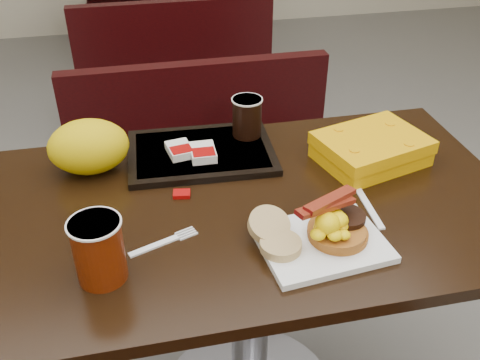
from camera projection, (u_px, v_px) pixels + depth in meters
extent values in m
cube|color=white|center=(322.00, 243.00, 1.09)|extent=(0.27, 0.22, 0.01)
cylinder|color=#A2551B|center=(338.00, 231.00, 1.09)|extent=(0.12, 0.12, 0.03)
cylinder|color=black|center=(347.00, 217.00, 1.10)|extent=(0.08, 0.08, 0.01)
ellipsoid|color=yellow|center=(327.00, 225.00, 1.05)|extent=(0.11, 0.10, 0.05)
cylinder|color=tan|center=(281.00, 245.00, 1.06)|extent=(0.11, 0.11, 0.02)
cylinder|color=tan|center=(269.00, 225.00, 1.10)|extent=(0.11, 0.11, 0.05)
cylinder|color=#8B2705|center=(99.00, 250.00, 0.99)|extent=(0.12, 0.12, 0.13)
cube|color=white|center=(367.00, 204.00, 1.21)|extent=(0.02, 0.18, 0.00)
cube|color=#8C0504|center=(182.00, 194.00, 1.24)|extent=(0.04, 0.03, 0.01)
cube|color=black|center=(201.00, 153.00, 1.38)|extent=(0.38, 0.28, 0.02)
cube|color=silver|center=(180.00, 150.00, 1.36)|extent=(0.07, 0.09, 0.02)
cube|color=silver|center=(203.00, 152.00, 1.34)|extent=(0.06, 0.08, 0.02)
cylinder|color=black|center=(247.00, 117.00, 1.41)|extent=(0.10, 0.10, 0.10)
cube|color=#DF9903|center=(371.00, 149.00, 1.35)|extent=(0.29, 0.25, 0.07)
ellipsoid|color=yellow|center=(89.00, 147.00, 1.29)|extent=(0.22, 0.19, 0.13)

